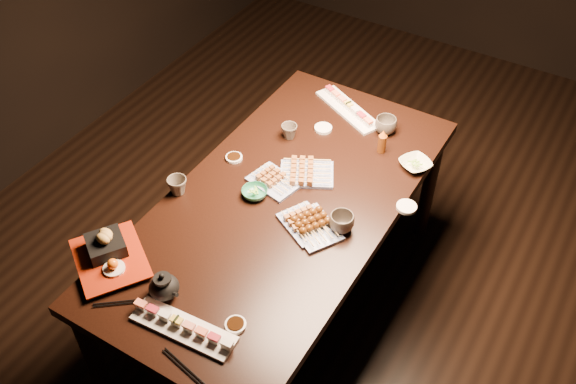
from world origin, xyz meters
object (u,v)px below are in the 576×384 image
object	(u,v)px
edamame_bowl_cream	(415,164)
tempura_tray	(108,252)
sushi_platter_far	(348,107)
yakitori_plate_center	(274,178)
yakitori_plate_right	(305,221)
dining_table	(282,259)
teacup_far_left	(289,131)
teacup_near_left	(177,186)
teapot	(164,285)
teacup_far_right	(386,125)
edamame_bowl_green	(255,193)
sushi_platter_near	(183,325)
condiment_bottle	(382,141)
yakitori_plate_left	(307,171)
teacup_mid_right	(342,223)

from	to	relation	value
edamame_bowl_cream	tempura_tray	xyz separation A→B (m)	(-0.79, -1.12, 0.04)
sushi_platter_far	yakitori_plate_center	xyz separation A→B (m)	(-0.04, -0.64, 0.00)
yakitori_plate_center	yakitori_plate_right	distance (m)	0.29
dining_table	teacup_far_left	distance (m)	0.60
yakitori_plate_center	tempura_tray	bearing A→B (deg)	-100.80
teacup_near_left	teapot	bearing A→B (deg)	-57.05
dining_table	teacup_far_right	xyz separation A→B (m)	(0.17, 0.66, 0.42)
teacup_far_right	teapot	world-z (taller)	teapot
sushi_platter_far	yakitori_plate_right	distance (m)	0.81
edamame_bowl_green	teacup_near_left	world-z (taller)	teacup_near_left
yakitori_plate_right	edamame_bowl_green	size ratio (longest dim) A/B	1.91
dining_table	teacup_far_right	distance (m)	0.80
teacup_far_right	dining_table	bearing A→B (deg)	-104.85
sushi_platter_near	sushi_platter_far	world-z (taller)	sushi_platter_far
tempura_tray	teacup_far_left	world-z (taller)	tempura_tray
yakitori_plate_right	edamame_bowl_cream	bearing A→B (deg)	94.90
yakitori_plate_center	teacup_near_left	distance (m)	0.42
yakitori_plate_right	teacup_near_left	bearing A→B (deg)	-140.47
yakitori_plate_right	teacup_far_right	size ratio (longest dim) A/B	2.07
dining_table	edamame_bowl_green	size ratio (longest dim) A/B	16.12
teacup_far_right	condiment_bottle	size ratio (longest dim) A/B	0.85
sushi_platter_far	yakitori_plate_left	xyz separation A→B (m)	(0.06, -0.52, 0.01)
condiment_bottle	teacup_far_right	bearing A→B (deg)	107.59
dining_table	sushi_platter_far	bearing A→B (deg)	108.86
yakitori_plate_center	teacup_far_left	bearing A→B (deg)	121.77
teacup_far_left	edamame_bowl_cream	bearing A→B (deg)	10.58
teacup_mid_right	yakitori_plate_center	bearing A→B (deg)	166.14
yakitori_plate_center	sushi_platter_near	bearing A→B (deg)	-68.48
condiment_bottle	teacup_near_left	bearing A→B (deg)	-132.00
edamame_bowl_cream	teapot	xyz separation A→B (m)	(-0.51, -1.13, 0.04)
sushi_platter_far	edamame_bowl_cream	world-z (taller)	sushi_platter_far
edamame_bowl_cream	teapot	world-z (taller)	teapot
teapot	condiment_bottle	size ratio (longest dim) A/B	1.11
teacup_far_right	condiment_bottle	distance (m)	0.14
sushi_platter_near	teapot	world-z (taller)	teapot
yakitori_plate_right	teacup_far_left	xyz separation A→B (m)	(-0.35, 0.46, 0.01)
yakitori_plate_right	teapot	distance (m)	0.63
teacup_mid_right	teacup_far_right	size ratio (longest dim) A/B	1.00
yakitori_plate_left	teacup_far_right	xyz separation A→B (m)	(0.17, 0.46, 0.01)
yakitori_plate_center	yakitori_plate_right	world-z (taller)	same
teacup_far_right	teacup_far_left	bearing A→B (deg)	-144.19
yakitori_plate_left	teacup_far_right	world-z (taller)	teacup_far_right
dining_table	sushi_platter_far	distance (m)	0.83
sushi_platter_near	yakitori_plate_center	xyz separation A→B (m)	(-0.13, 0.81, 0.00)
teacup_near_left	sushi_platter_near	bearing A→B (deg)	-50.45
sushi_platter_far	teacup_mid_right	world-z (taller)	teacup_mid_right
tempura_tray	teacup_far_right	size ratio (longest dim) A/B	3.09
teacup_far_left	condiment_bottle	world-z (taller)	condiment_bottle
teacup_mid_right	edamame_bowl_cream	bearing A→B (deg)	78.07
teacup_far_left	yakitori_plate_left	bearing A→B (deg)	-42.97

